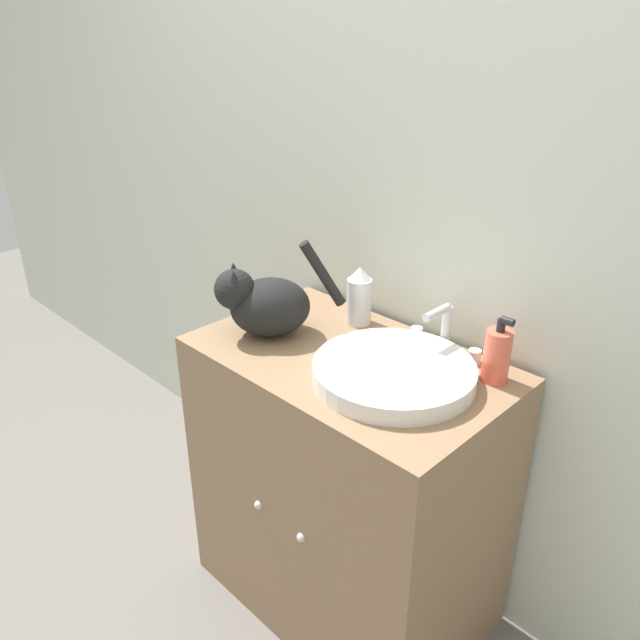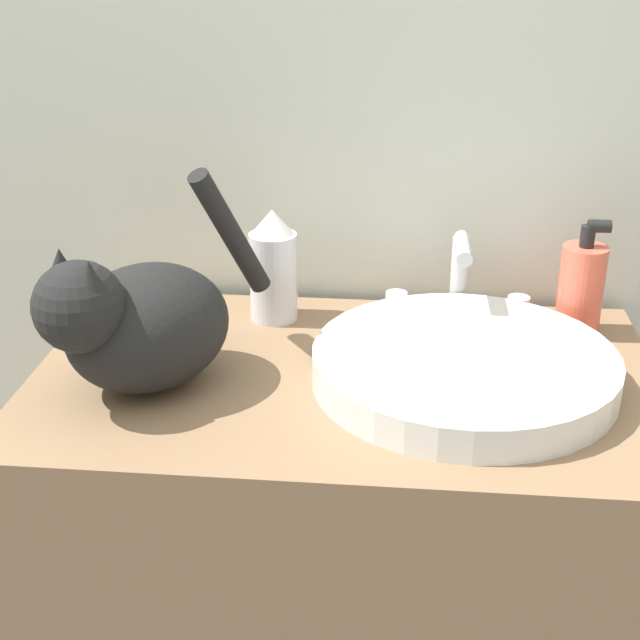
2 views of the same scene
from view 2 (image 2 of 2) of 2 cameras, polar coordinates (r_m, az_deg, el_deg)
name	(u,v)px [view 2 (image 2 of 2)]	position (r m, az deg, el deg)	size (l,w,h in m)	color
wall_back	(364,9)	(1.32, 2.81, 19.23)	(6.00, 0.05, 2.50)	silver
vanity_cabinet	(342,622)	(1.39, 1.42, -18.75)	(0.81, 0.51, 0.83)	#8C6B4C
sink_basin	(464,367)	(1.13, 9.20, -2.98)	(0.38, 0.38, 0.04)	white
faucet	(459,282)	(1.30, 8.88, 2.41)	(0.21, 0.11, 0.13)	silver
cat	(138,321)	(1.10, -11.57, -0.06)	(0.27, 0.32, 0.26)	black
soap_bottle	(581,288)	(1.29, 16.37, 1.98)	(0.06, 0.06, 0.17)	#EF6047
spray_bottle	(273,267)	(1.28, -3.01, 3.42)	(0.07, 0.07, 0.17)	silver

